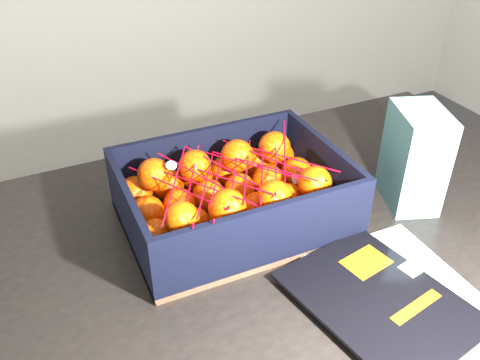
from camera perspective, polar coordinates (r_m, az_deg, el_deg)
name	(u,v)px	position (r m, az deg, el deg)	size (l,w,h in m)	color
table	(300,261)	(1.05, 6.70, -8.97)	(1.21, 0.82, 0.75)	black
magazine_stack	(393,296)	(0.86, 16.78, -12.36)	(0.29, 0.31, 0.02)	silver
produce_crate	(233,203)	(0.96, -0.74, -2.55)	(0.40, 0.30, 0.13)	#906242
clementine_heap	(234,195)	(0.95, -0.66, -1.73)	(0.38, 0.28, 0.12)	#E24204
mesh_net	(232,175)	(0.92, -0.94, 0.60)	(0.33, 0.27, 0.09)	red
retail_carton	(414,158)	(1.04, 18.92, 2.38)	(0.09, 0.13, 0.20)	silver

